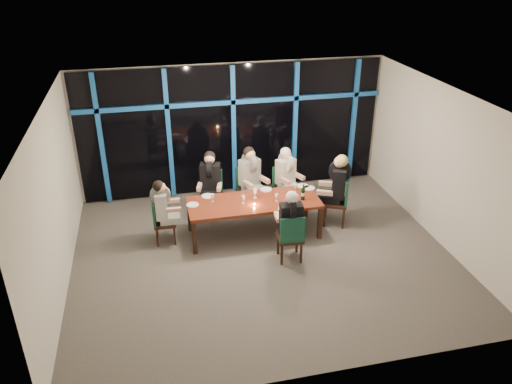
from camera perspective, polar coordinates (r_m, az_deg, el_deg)
room at (r=8.56m, az=0.89°, el=4.09°), size 7.04×7.00×3.02m
window_wall at (r=11.41m, az=-2.57°, el=7.37°), size 6.86×0.43×2.94m
dining_table at (r=9.84m, az=-0.26°, el=-1.41°), size 2.60×1.00×0.75m
chair_far_left at (r=10.70m, az=-5.13°, el=0.17°), size 0.57×0.57×1.00m
chair_far_mid at (r=10.82m, az=-0.88°, el=0.65°), size 0.62×0.62×1.02m
chair_far_right at (r=10.99m, az=3.20°, el=0.87°), size 0.58×0.58×0.96m
chair_end_left at (r=9.85m, az=-10.89°, el=-3.08°), size 0.43×0.43×0.90m
chair_end_right at (r=10.41m, az=9.60°, el=-0.71°), size 0.65×0.65×1.06m
chair_near_mid at (r=9.10m, az=4.02°, el=-5.01°), size 0.48×0.48×0.97m
diner_far_left at (r=10.45m, az=-5.26°, el=1.91°), size 0.57×0.67×0.98m
diner_far_mid at (r=10.58m, az=-0.63°, el=2.45°), size 0.63×0.70×0.99m
diner_far_right at (r=10.77m, az=3.52°, el=2.55°), size 0.60×0.66×0.94m
diner_end_left at (r=9.68m, az=-10.61°, el=-1.19°), size 0.57×0.45×0.88m
diner_end_right at (r=10.23m, az=9.28°, el=1.41°), size 0.72×0.67×1.03m
diner_near_mid at (r=8.97m, az=3.98°, el=-2.65°), size 0.50×0.62×0.95m
plate_far_left at (r=10.03m, az=-5.56°, el=-0.47°), size 0.24×0.24×0.01m
plate_far_mid at (r=10.26m, az=1.17°, el=0.30°), size 0.24×0.24×0.01m
plate_far_right at (r=10.45m, az=5.41°, el=0.69°), size 0.24×0.24×0.01m
plate_end_left at (r=9.74m, az=-7.26°, el=-1.46°), size 0.24×0.24×0.01m
plate_end_right at (r=10.37m, az=6.07°, el=0.45°), size 0.24×0.24×0.01m
plate_near_mid at (r=9.54m, az=3.24°, el=-1.90°), size 0.24×0.24×0.01m
wine_bottle at (r=9.85m, az=5.39°, el=-0.20°), size 0.08×0.08×0.33m
water_pitcher at (r=9.82m, az=3.99°, el=-0.47°), size 0.11×0.10×0.18m
tea_light at (r=9.65m, az=-0.20°, el=-1.43°), size 0.05×0.05×0.03m
wine_glass_a at (r=9.68m, az=-1.49°, el=-0.67°), size 0.06×0.06×0.16m
wine_glass_b at (r=9.87m, az=-0.11°, el=0.07°), size 0.08×0.08×0.19m
wine_glass_c at (r=9.76m, az=2.37°, el=-0.45°), size 0.06×0.06×0.16m
wine_glass_d at (r=9.78m, az=-5.00°, el=-0.47°), size 0.06×0.06×0.16m
wine_glass_e at (r=10.16m, az=4.53°, el=0.63°), size 0.06×0.06×0.16m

